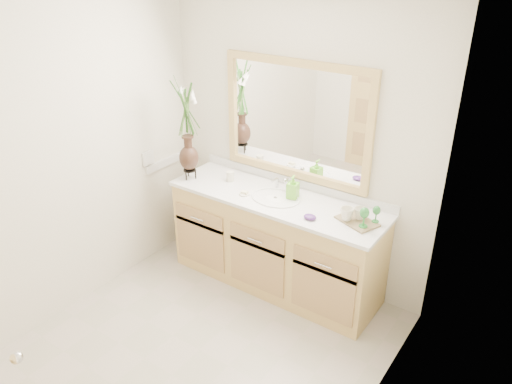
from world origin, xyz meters
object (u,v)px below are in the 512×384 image
Objects in this scene: flower_vase at (186,118)px; soap_bottle at (293,188)px; tumbler at (230,176)px; tray at (357,221)px.

flower_vase reaches higher than soap_bottle.
tumbler is at bearing 26.41° from flower_vase.
flower_vase is 1.05m from soap_bottle.
soap_bottle reaches higher than tumbler.
tumbler is (0.32, 0.16, -0.50)m from flower_vase.
flower_vase is 1.62m from tray.
flower_vase reaches higher than tray.
flower_vase is 0.62m from tumbler.
flower_vase is 2.77× the size of tray.
tumbler is 0.30× the size of tray.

